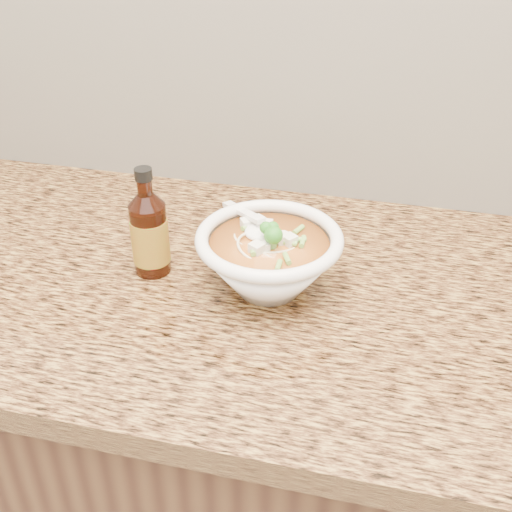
# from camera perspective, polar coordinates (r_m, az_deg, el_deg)

# --- Properties ---
(cabinet) EXTENTS (4.00, 0.65, 0.86)m
(cabinet) POSITION_cam_1_polar(r_m,az_deg,el_deg) (1.32, 4.06, -19.47)
(cabinet) COLOR black
(cabinet) RESTS_ON ground
(counter_slab) EXTENTS (4.00, 0.68, 0.04)m
(counter_slab) POSITION_cam_1_polar(r_m,az_deg,el_deg) (1.00, 5.06, -3.69)
(counter_slab) COLOR #A17C3B
(counter_slab) RESTS_ON cabinet
(soup_bowl) EXTENTS (0.22, 0.22, 0.12)m
(soup_bowl) POSITION_cam_1_polar(r_m,az_deg,el_deg) (0.96, 1.16, -0.41)
(soup_bowl) COLOR white
(soup_bowl) RESTS_ON counter_slab
(hot_sauce_bottle) EXTENTS (0.07, 0.07, 0.18)m
(hot_sauce_bottle) POSITION_cam_1_polar(r_m,az_deg,el_deg) (1.00, -9.44, 1.93)
(hot_sauce_bottle) COLOR black
(hot_sauce_bottle) RESTS_ON counter_slab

